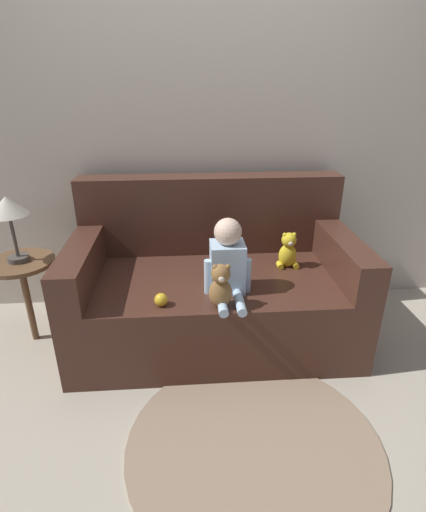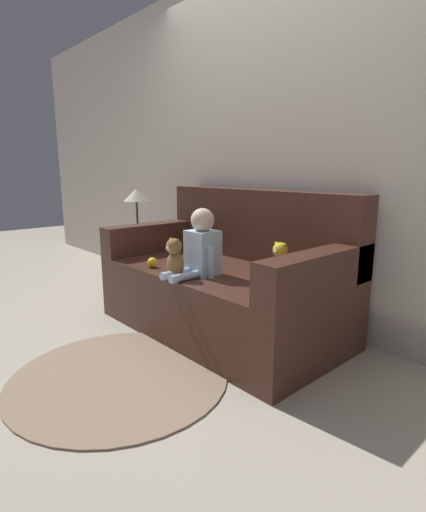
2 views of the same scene
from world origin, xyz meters
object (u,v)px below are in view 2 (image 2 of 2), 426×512
(teddy_bear_brown, at_px, (175,258))
(side_table, at_px, (137,217))
(couch, at_px, (227,283))
(person_baby, at_px, (201,247))
(toy_ball, at_px, (152,262))
(plush_toy_side, at_px, (280,262))

(teddy_bear_brown, relative_size, side_table, 0.26)
(couch, xyz_separation_m, teddy_bear_brown, (0.00, -0.45, 0.24))
(person_baby, relative_size, teddy_bear_brown, 1.71)
(person_baby, bearing_deg, couch, 100.83)
(toy_ball, bearing_deg, plush_toy_side, 28.16)
(side_table, bearing_deg, couch, 0.06)
(teddy_bear_brown, bearing_deg, toy_ball, 173.18)
(plush_toy_side, height_order, side_table, side_table)
(side_table, bearing_deg, toy_ball, -25.79)
(person_baby, relative_size, plush_toy_side, 1.84)
(couch, relative_size, toy_ball, 24.33)
(teddy_bear_brown, height_order, side_table, side_table)
(couch, distance_m, side_table, 1.21)
(person_baby, height_order, teddy_bear_brown, person_baby)
(toy_ball, xyz_separation_m, side_table, (-0.85, 0.41, 0.20))
(plush_toy_side, xyz_separation_m, side_table, (-1.61, -0.00, 0.13))
(toy_ball, bearing_deg, teddy_bear_brown, -6.82)
(toy_ball, height_order, side_table, side_table)
(teddy_bear_brown, relative_size, plush_toy_side, 1.08)
(plush_toy_side, relative_size, side_table, 0.24)
(person_baby, bearing_deg, plush_toy_side, 34.74)
(teddy_bear_brown, distance_m, side_table, 1.24)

